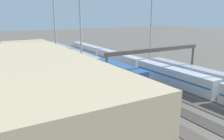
{
  "coord_description": "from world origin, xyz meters",
  "views": [
    {
      "loc": [
        -43.35,
        32.89,
        15.94
      ],
      "look_at": [
        3.92,
        5.23,
        2.5
      ],
      "focal_mm": 36.56,
      "sensor_mm": 36.0,
      "label": 1
    }
  ],
  "objects": [
    {
      "name": "track_bed_1",
      "position": [
        0.0,
        -5.0,
        0.06
      ],
      "size": [
        140.0,
        2.8,
        0.12
      ],
      "primitive_type": "cube",
      "color": "#4C443D",
      "rests_on": "ground_plane"
    },
    {
      "name": "train_on_track_1",
      "position": [
        -4.45,
        -5.0,
        2.07
      ],
      "size": [
        114.8,
        3.06,
        4.4
      ],
      "color": "#285193",
      "rests_on": "ground_plane"
    },
    {
      "name": "ground_plane",
      "position": [
        0.0,
        0.0,
        0.0
      ],
      "size": [
        400.0,
        400.0,
        0.0
      ],
      "primitive_type": "plane",
      "color": "#60594F"
    },
    {
      "name": "light_mast_0",
      "position": [
        12.51,
        -13.76,
        15.44
      ],
      "size": [
        2.8,
        0.7,
        23.76
      ],
      "color": "#9EA0A5",
      "rests_on": "ground_plane"
    },
    {
      "name": "track_bed_2",
      "position": [
        0.0,
        0.0,
        0.06
      ],
      "size": [
        140.0,
        2.8,
        0.12
      ],
      "primitive_type": "cube",
      "color": "#4C443D",
      "rests_on": "ground_plane"
    },
    {
      "name": "train_on_track_4",
      "position": [
        15.51,
        10.0,
        2.09
      ],
      "size": [
        66.4,
        3.06,
        4.4
      ],
      "color": "black",
      "rests_on": "ground_plane"
    },
    {
      "name": "track_bed_4",
      "position": [
        0.0,
        10.0,
        0.06
      ],
      "size": [
        140.0,
        2.8,
        0.12
      ],
      "primitive_type": "cube",
      "color": "#4C443D",
      "rests_on": "ground_plane"
    },
    {
      "name": "track_bed_0",
      "position": [
        0.0,
        -10.0,
        0.06
      ],
      "size": [
        140.0,
        2.8,
        0.12
      ],
      "primitive_type": "cube",
      "color": "#3D3833",
      "rests_on": "ground_plane"
    },
    {
      "name": "maintenance_shed",
      "position": [
        -11.37,
        30.85,
        5.22
      ],
      "size": [
        41.6,
        21.09,
        10.44
      ],
      "primitive_type": "cube",
      "color": "tan",
      "rests_on": "ground_plane"
    },
    {
      "name": "light_mast_1",
      "position": [
        27.27,
        12.05,
        15.9
      ],
      "size": [
        2.8,
        0.7,
        24.6
      ],
      "color": "#9EA0A5",
      "rests_on": "ground_plane"
    },
    {
      "name": "signal_gantry",
      "position": [
        -5.74,
        0.0,
        7.42
      ],
      "size": [
        0.7,
        25.0,
        8.8
      ],
      "color": "#4C4742",
      "rests_on": "ground_plane"
    },
    {
      "name": "train_on_track_3",
      "position": [
        23.95,
        5.0,
        2.11
      ],
      "size": [
        66.4,
        3.0,
        4.4
      ],
      "color": "#285193",
      "rests_on": "ground_plane"
    },
    {
      "name": "track_bed_3",
      "position": [
        0.0,
        5.0,
        0.06
      ],
      "size": [
        140.0,
        2.8,
        0.12
      ],
      "primitive_type": "cube",
      "color": "#3D3833",
      "rests_on": "ground_plane"
    },
    {
      "name": "light_mast_3",
      "position": [
        3.59,
        13.36,
        17.21
      ],
      "size": [
        2.8,
        0.7,
        26.97
      ],
      "color": "#9EA0A5",
      "rests_on": "ground_plane"
    }
  ]
}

